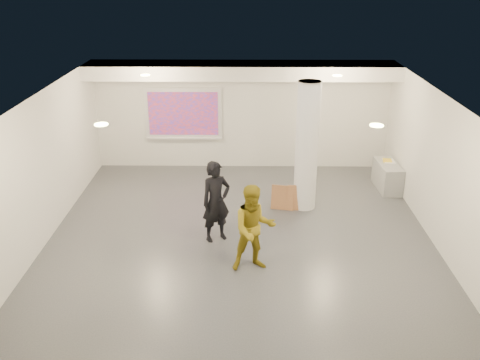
{
  "coord_description": "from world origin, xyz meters",
  "views": [
    {
      "loc": [
        0.13,
        -9.71,
        5.4
      ],
      "look_at": [
        0.0,
        0.4,
        1.25
      ],
      "focal_mm": 40.0,
      "sensor_mm": 36.0,
      "label": 1
    }
  ],
  "objects_px": {
    "column": "(307,147)",
    "man": "(254,228)",
    "projection_screen": "(183,114)",
    "credenza": "(387,176)",
    "woman": "(216,202)"
  },
  "relations": [
    {
      "from": "column",
      "to": "projection_screen",
      "type": "relative_size",
      "value": 1.43
    },
    {
      "from": "column",
      "to": "man",
      "type": "xyz_separation_m",
      "value": [
        -1.23,
        -2.75,
        -0.66
      ]
    },
    {
      "from": "column",
      "to": "credenza",
      "type": "bearing_deg",
      "value": 26.82
    },
    {
      "from": "projection_screen",
      "to": "credenza",
      "type": "xyz_separation_m",
      "value": [
        5.32,
        -1.53,
        -1.19
      ]
    },
    {
      "from": "column",
      "to": "man",
      "type": "relative_size",
      "value": 1.78
    },
    {
      "from": "projection_screen",
      "to": "credenza",
      "type": "bearing_deg",
      "value": -16.05
    },
    {
      "from": "column",
      "to": "woman",
      "type": "height_order",
      "value": "column"
    },
    {
      "from": "column",
      "to": "credenza",
      "type": "relative_size",
      "value": 2.57
    },
    {
      "from": "credenza",
      "to": "man",
      "type": "distance_m",
      "value": 5.21
    },
    {
      "from": "column",
      "to": "projection_screen",
      "type": "xyz_separation_m",
      "value": [
        -3.1,
        2.65,
        0.03
      ]
    },
    {
      "from": "column",
      "to": "woman",
      "type": "distance_m",
      "value": 2.64
    },
    {
      "from": "credenza",
      "to": "woman",
      "type": "bearing_deg",
      "value": -149.94
    },
    {
      "from": "credenza",
      "to": "man",
      "type": "xyz_separation_m",
      "value": [
        -3.45,
        -3.87,
        0.5
      ]
    },
    {
      "from": "woman",
      "to": "man",
      "type": "relative_size",
      "value": 1.02
    },
    {
      "from": "credenza",
      "to": "column",
      "type": "bearing_deg",
      "value": -156.16
    }
  ]
}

